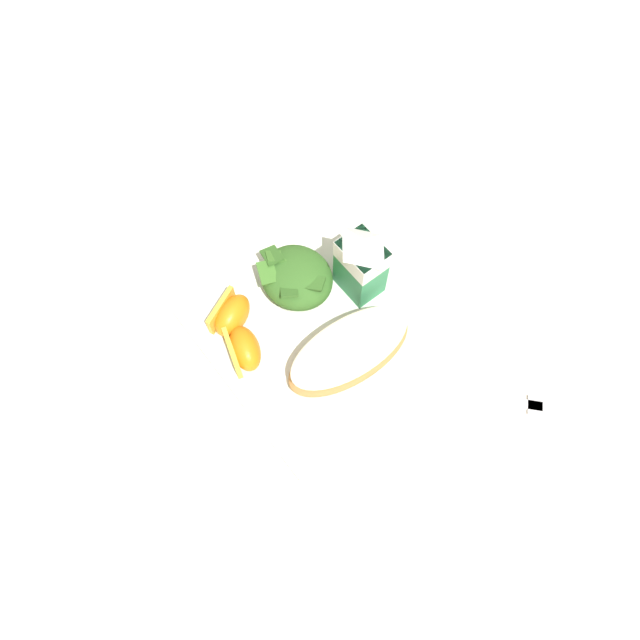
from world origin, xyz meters
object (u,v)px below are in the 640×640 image
(green_salad_pile, at_px, (296,277))
(orange_wedge_front, at_px, (231,315))
(milk_carton, at_px, (361,262))
(paper_napkin, at_px, (210,449))
(orange_wedge_middle, at_px, (244,349))
(metal_fork, at_px, (494,399))
(white_plate, at_px, (320,326))
(cheesy_pizza_bread, at_px, (348,352))

(green_salad_pile, relative_size, orange_wedge_front, 1.51)
(milk_carton, relative_size, paper_napkin, 1.00)
(green_salad_pile, distance_m, orange_wedge_front, 0.10)
(orange_wedge_middle, height_order, metal_fork, orange_wedge_middle)
(white_plate, xyz_separation_m, metal_fork, (0.21, 0.11, -0.01))
(orange_wedge_middle, bearing_deg, milk_carton, 86.68)
(orange_wedge_middle, distance_m, paper_napkin, 0.13)
(green_salad_pile, bearing_deg, cheesy_pizza_bread, -5.80)
(milk_carton, distance_m, orange_wedge_front, 0.18)
(white_plate, height_order, metal_fork, white_plate)
(green_salad_pile, relative_size, paper_napkin, 0.95)
(white_plate, bearing_deg, orange_wedge_middle, -102.92)
(milk_carton, distance_m, orange_wedge_middle, 0.18)
(metal_fork, bearing_deg, white_plate, -152.36)
(green_salad_pile, xyz_separation_m, orange_wedge_middle, (0.04, -0.11, -0.00))
(green_salad_pile, bearing_deg, orange_wedge_middle, -70.09)
(white_plate, distance_m, green_salad_pile, 0.07)
(cheesy_pizza_bread, xyz_separation_m, green_salad_pile, (-0.12, 0.01, 0.00))
(paper_napkin, bearing_deg, cheesy_pizza_bread, 85.87)
(green_salad_pile, height_order, orange_wedge_front, green_salad_pile)
(white_plate, xyz_separation_m, paper_napkin, (0.04, -0.20, -0.01))
(green_salad_pile, distance_m, metal_fork, 0.29)
(green_salad_pile, distance_m, milk_carton, 0.09)
(white_plate, bearing_deg, paper_napkin, -77.71)
(white_plate, bearing_deg, orange_wedge_front, -129.47)
(milk_carton, bearing_deg, white_plate, -80.27)
(white_plate, height_order, paper_napkin, white_plate)
(cheesy_pizza_bread, xyz_separation_m, paper_napkin, (-0.01, -0.20, -0.03))
(orange_wedge_front, bearing_deg, metal_fork, 34.95)
(orange_wedge_middle, relative_size, metal_fork, 0.45)
(cheesy_pizza_bread, height_order, milk_carton, milk_carton)
(cheesy_pizza_bread, relative_size, metal_fork, 1.16)
(orange_wedge_front, distance_m, paper_napkin, 0.17)
(white_plate, relative_size, orange_wedge_front, 4.02)
(milk_carton, bearing_deg, orange_wedge_middle, -93.32)
(milk_carton, bearing_deg, paper_napkin, -78.40)
(cheesy_pizza_bread, height_order, green_salad_pile, green_salad_pile)
(cheesy_pizza_bread, bearing_deg, metal_fork, 36.44)
(white_plate, relative_size, paper_napkin, 2.55)
(orange_wedge_front, bearing_deg, paper_napkin, -45.12)
(milk_carton, distance_m, metal_fork, 0.24)
(white_plate, height_order, orange_wedge_front, orange_wedge_front)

